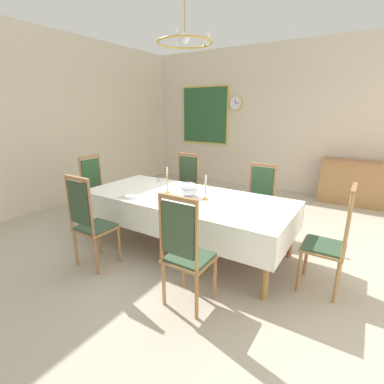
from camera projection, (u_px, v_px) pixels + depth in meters
ground at (197, 241)px, 4.24m from camera, size 6.49×6.89×0.04m
back_wall at (274, 120)px, 6.59m from camera, size 6.49×0.08×3.33m
left_wall at (53, 122)px, 5.44m from camera, size 0.08×6.89×3.33m
dining_table at (186, 201)px, 3.80m from camera, size 2.81×1.22×0.76m
tablecloth at (186, 202)px, 3.81m from camera, size 2.83×1.24×0.37m
chair_south_a at (90, 221)px, 3.36m from camera, size 0.44×0.42×1.18m
chair_north_a at (185, 185)px, 5.02m from camera, size 0.44×0.42×1.14m
chair_south_b at (186, 251)px, 2.66m from camera, size 0.44×0.42×1.18m
chair_north_b at (259, 199)px, 4.31m from camera, size 0.44×0.42×1.10m
chair_head_west at (97, 189)px, 4.76m from camera, size 0.42×0.44×1.15m
chair_head_east at (332, 239)px, 2.90m from camera, size 0.42×0.44×1.18m
soup_tureen at (189, 189)px, 3.73m from camera, size 0.26×0.26×0.21m
candlestick_west at (167, 182)px, 3.90m from camera, size 0.07×0.07×0.36m
candlestick_east at (206, 190)px, 3.59m from camera, size 0.07×0.07×0.33m
bowl_near_left at (167, 204)px, 3.39m from camera, size 0.16×0.16×0.03m
bowl_near_right at (130, 196)px, 3.69m from camera, size 0.16×0.16×0.04m
bowl_far_left at (162, 180)px, 4.56m from camera, size 0.16×0.16×0.04m
spoon_primary at (176, 206)px, 3.35m from camera, size 0.04×0.18×0.01m
spoon_secondary at (125, 196)px, 3.77m from camera, size 0.06×0.17×0.01m
sideboard at (358, 183)px, 5.69m from camera, size 1.44×0.48×0.90m
mounted_clock at (236, 103)px, 6.91m from camera, size 0.34×0.06×0.34m
framed_painting at (205, 115)px, 7.45m from camera, size 1.37×0.05×1.49m
chandelier at (185, 41)px, 3.25m from camera, size 0.66×0.66×0.66m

